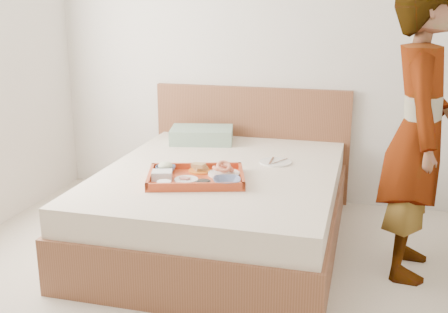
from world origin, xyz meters
TOP-DOWN VIEW (x-y plane):
  - wall_back at (0.00, 2.00)m, footprint 3.50×0.01m
  - bed at (-0.06, 1.00)m, footprint 1.65×2.00m
  - headboard at (-0.06, 1.97)m, footprint 1.65×0.06m
  - pillow at (-0.40, 1.68)m, footprint 0.55×0.43m
  - tray at (-0.14, 0.72)m, footprint 0.70×0.59m
  - prawn_plate at (0.01, 0.83)m, footprint 0.26×0.26m
  - navy_bowl_big at (0.08, 0.64)m, footprint 0.21×0.21m
  - sauce_dish at (-0.05, 0.58)m, footprint 0.11×0.11m
  - meat_plate at (-0.19, 0.66)m, footprint 0.19×0.19m
  - bread_plate at (-0.16, 0.86)m, footprint 0.18×0.18m
  - salad_bowl at (-0.38, 0.79)m, footprint 0.17×0.17m
  - plastic_tub at (-0.34, 0.64)m, footprint 0.15×0.14m
  - cheese_round at (-0.28, 0.52)m, footprint 0.11×0.11m
  - dinner_plate at (0.28, 1.24)m, footprint 0.28×0.28m
  - person at (1.19, 0.90)m, footprint 0.46×0.66m

SIDE VIEW (x-z plane):
  - bed at x=-0.06m, z-range 0.00..0.53m
  - headboard at x=-0.06m, z-range 0.00..0.95m
  - dinner_plate at x=0.28m, z-range 0.53..0.54m
  - meat_plate at x=-0.19m, z-range 0.55..0.56m
  - bread_plate at x=-0.16m, z-range 0.55..0.56m
  - prawn_plate at x=0.01m, z-range 0.55..0.56m
  - tray at x=-0.14m, z-range 0.53..0.58m
  - cheese_round at x=-0.28m, z-range 0.55..0.58m
  - sauce_dish at x=-0.05m, z-range 0.55..0.58m
  - salad_bowl at x=-0.38m, z-range 0.55..0.59m
  - navy_bowl_big at x=0.08m, z-range 0.55..0.59m
  - plastic_tub at x=-0.34m, z-range 0.55..0.60m
  - pillow at x=-0.40m, z-range 0.53..0.65m
  - person at x=1.19m, z-range 0.00..1.75m
  - wall_back at x=0.00m, z-range 0.00..2.60m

